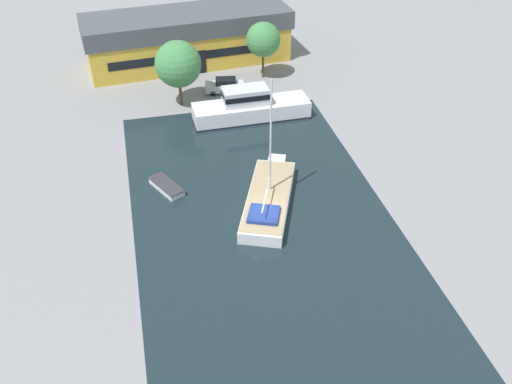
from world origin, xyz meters
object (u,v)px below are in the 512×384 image
Objects in this scene: warehouse_building at (188,37)px; sailboat_moored at (269,198)px; quay_tree_near_building at (178,64)px; motor_cruiser at (250,108)px; parked_car at (225,86)px; quay_tree_by_water at (263,40)px; small_dinghy at (167,187)px.

sailboat_moored is at bearing -91.10° from warehouse_building.
quay_tree_near_building is 0.59× the size of motor_cruiser.
quay_tree_near_building reaches higher than parked_car.
warehouse_building is at bearing 13.37° from motor_cruiser.
sailboat_moored is at bearing -76.01° from quay_tree_near_building.
small_dinghy is (-13.49, -20.24, -4.34)m from quay_tree_by_water.
small_dinghy is at bearing -107.47° from warehouse_building.
motor_cruiser is at bearing 105.09° from sailboat_moored.
quay_tree_near_building is at bearing 52.98° from motor_cruiser.
parked_car is at bearing -79.50° from warehouse_building.
warehouse_building is 6.36× the size of small_dinghy.
quay_tree_by_water is at bearing -51.26° from parked_car.
quay_tree_by_water is (10.30, 4.75, -0.04)m from quay_tree_near_building.
motor_cruiser is (-3.71, -9.51, -3.37)m from quay_tree_by_water.
warehouse_building is 2.09× the size of motor_cruiser.
parked_car is 1.12× the size of small_dinghy.
sailboat_moored reaches higher than small_dinghy.
parked_car is at bearing 110.93° from sailboat_moored.
warehouse_building is at bearing 77.90° from quay_tree_near_building.
parked_car is at bearing 11.01° from motor_cruiser.
warehouse_building is 3.57× the size of quay_tree_near_building.
quay_tree_near_building is 1.58× the size of parked_car.
quay_tree_near_building is 1.08× the size of quay_tree_by_water.
parked_car is 0.38× the size of sailboat_moored.
small_dinghy is (-5.62, -26.81, -2.84)m from warehouse_building.
quay_tree_by_water is 7.02m from parked_car.
quay_tree_near_building is 6.70m from parked_car.
motor_cruiser is (6.59, -4.76, -3.41)m from quay_tree_near_building.
sailboat_moored is (-5.43, -24.29, -4.03)m from quay_tree_by_water.
motor_cruiser is 14.56m from small_dinghy.
quay_tree_by_water is 25.21m from sailboat_moored.
quay_tree_by_water is 0.57× the size of sailboat_moored.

